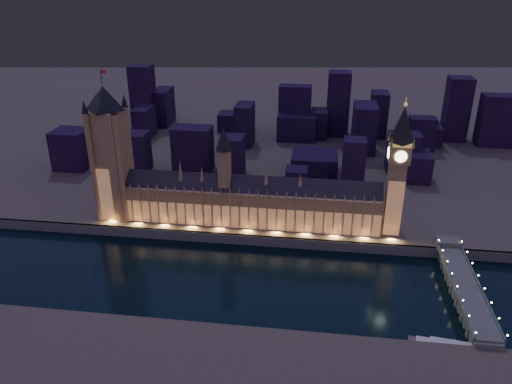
# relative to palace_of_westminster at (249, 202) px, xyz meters

# --- Properties ---
(ground_plane) EXTENTS (2000.00, 2000.00, 0.00)m
(ground_plane) POSITION_rel_palace_of_westminster_xyz_m (1.11, -61.74, -26.37)
(ground_plane) COLOR black
(ground_plane) RESTS_ON ground
(north_bank) EXTENTS (2000.00, 960.00, 8.00)m
(north_bank) POSITION_rel_palace_of_westminster_xyz_m (1.11, 458.26, -22.37)
(north_bank) COLOR brown
(north_bank) RESTS_ON ground
(embankment_wall) EXTENTS (2000.00, 2.50, 8.00)m
(embankment_wall) POSITION_rel_palace_of_westminster_xyz_m (1.11, -20.74, -22.37)
(embankment_wall) COLOR #55504E
(embankment_wall) RESTS_ON ground
(palace_of_westminster) EXTENTS (202.00, 21.59, 78.00)m
(palace_of_westminster) POSITION_rel_palace_of_westminster_xyz_m (0.00, 0.00, 0.00)
(palace_of_westminster) COLOR #9C7A4E
(palace_of_westminster) RESTS_ON north_bank
(victoria_tower) EXTENTS (31.68, 31.68, 117.52)m
(victoria_tower) POSITION_rel_palace_of_westminster_xyz_m (-108.89, 0.19, 39.87)
(victoria_tower) COLOR #9C7A4E
(victoria_tower) RESTS_ON north_bank
(elizabeth_tower) EXTENTS (18.00, 18.00, 104.25)m
(elizabeth_tower) POSITION_rel_palace_of_westminster_xyz_m (109.11, 0.19, 39.66)
(elizabeth_tower) COLOR #9C7A4E
(elizabeth_tower) RESTS_ON north_bank
(westminster_bridge) EXTENTS (17.03, 113.00, 15.90)m
(westminster_bridge) POSITION_rel_palace_of_westminster_xyz_m (148.44, -65.19, -20.38)
(westminster_bridge) COLOR #55504E
(westminster_bridge) RESTS_ON ground
(river_boat) EXTENTS (49.54, 17.47, 4.50)m
(river_boat) POSITION_rel_palace_of_westminster_xyz_m (131.69, -119.74, -24.81)
(river_boat) COLOR #55504E
(river_boat) RESTS_ON ground
(city_backdrop) EXTENTS (489.92, 215.63, 76.96)m
(city_backdrop) POSITION_rel_palace_of_westminster_xyz_m (35.60, 187.24, 4.91)
(city_backdrop) COLOR black
(city_backdrop) RESTS_ON north_bank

